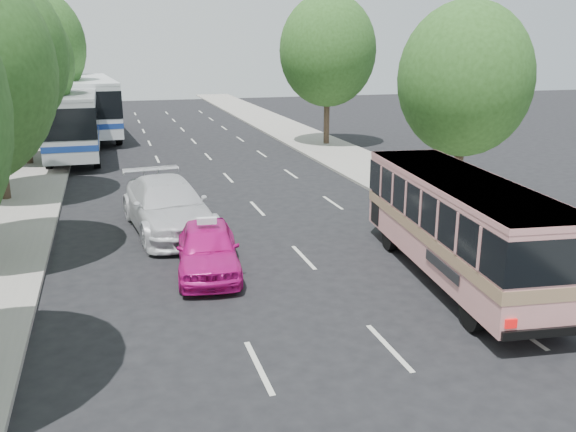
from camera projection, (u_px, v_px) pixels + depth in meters
name	position (u px, v px, depth m)	size (l,w,h in m)	color
ground	(315.00, 315.00, 14.72)	(120.00, 120.00, 0.00)	black
sidewalk_left	(28.00, 172.00, 30.82)	(4.00, 90.00, 0.15)	#9E998E
sidewalk_right	(342.00, 155.00, 35.47)	(4.00, 90.00, 0.12)	#9E998E
tree_left_d	(19.00, 57.00, 31.09)	(5.52, 5.52, 8.60)	#38281E
tree_left_e	(35.00, 42.00, 38.28)	(6.30, 6.30, 9.82)	#38281E
tree_left_f	(43.00, 48.00, 45.72)	(5.88, 5.88, 9.16)	#38281E
tree_right_near	(468.00, 74.00, 23.02)	(5.10, 5.10, 7.95)	#38281E
tree_right_far	(329.00, 47.00, 37.61)	(6.00, 6.00, 9.35)	#38281E
pink_bus	(459.00, 217.00, 16.51)	(3.32, 9.18, 2.86)	pink
pink_taxi	(208.00, 248.00, 17.28)	(1.71, 4.26, 1.45)	#CF1284
white_pickup	(168.00, 206.00, 21.12)	(2.50, 6.16, 1.79)	silver
tour_coach_front	(74.00, 117.00, 35.16)	(2.71, 12.49, 3.74)	silver
tour_coach_rear	(91.00, 101.00, 42.55)	(3.86, 13.58, 4.01)	white
taxi_roof_sign	(207.00, 221.00, 17.05)	(0.55, 0.18, 0.18)	silver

